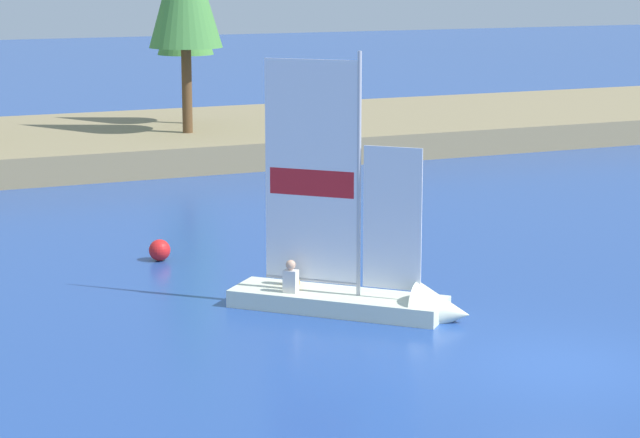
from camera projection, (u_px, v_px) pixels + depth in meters
name	position (u px, v px, depth m)	size (l,w,h in m)	color
ground_plane	(559.00, 366.00, 21.61)	(200.00, 200.00, 0.00)	#234793
shore_bank	(135.00, 141.00, 45.60)	(80.00, 11.19, 0.95)	#897A56
shoreline_tree_midright	(185.00, 7.00, 46.06)	(2.09, 2.09, 6.17)	brown
sailboat	(374.00, 292.00, 24.74)	(4.32, 4.32, 5.60)	silver
channel_buoy	(160.00, 250.00, 29.23)	(0.51, 0.51, 0.51)	red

